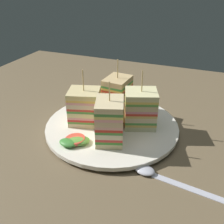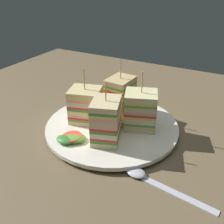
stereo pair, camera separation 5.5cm
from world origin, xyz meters
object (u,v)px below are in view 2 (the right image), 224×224
plate (112,126)px  sandwich_wedge_3 (120,96)px  chip_pile (124,119)px  sandwich_wedge_1 (106,121)px  spoon (147,178)px  sandwich_wedge_0 (86,105)px  sandwich_wedge_2 (140,110)px

plate → sandwich_wedge_3: bearing=-80.0°
plate → chip_pile: bearing=-140.4°
sandwich_wedge_1 → sandwich_wedge_3: 11.89cm
sandwich_wedge_1 → spoon: (-10.82, 5.25, -5.40)cm
sandwich_wedge_0 → sandwich_wedge_1: 8.86cm
sandwich_wedge_2 → sandwich_wedge_1: bearing=42.4°
sandwich_wedge_2 → chip_pile: (3.58, 0.14, -3.02)cm
sandwich_wedge_3 → plate: bearing=14.6°
sandwich_wedge_0 → sandwich_wedge_2: 11.90cm
sandwich_wedge_0 → chip_pile: 8.88cm
plate → sandwich_wedge_0: sandwich_wedge_0 is taller
sandwich_wedge_0 → sandwich_wedge_2: size_ratio=0.97×
sandwich_wedge_0 → chip_pile: (-7.91, -2.93, -2.78)cm
plate → sandwich_wedge_1: 7.71cm
chip_pile → sandwich_wedge_0: bearing=20.3°
sandwich_wedge_0 → sandwich_wedge_1: (-7.63, 4.47, 0.54)cm
sandwich_wedge_0 → chip_pile: bearing=3.5°
plate → sandwich_wedge_0: 7.38cm
sandwich_wedge_0 → sandwich_wedge_1: size_ratio=0.97×
chip_pile → plate: bearing=39.6°
sandwich_wedge_1 → spoon: 13.18cm
sandwich_wedge_2 → sandwich_wedge_3: (6.69, -4.01, 0.22)cm
sandwich_wedge_3 → spoon: bearing=43.7°
sandwich_wedge_1 → chip_pile: sandwich_wedge_1 is taller
sandwich_wedge_1 → spoon: sandwich_wedge_1 is taller
spoon → plate: bearing=-33.3°
plate → spoon: (-12.61, 10.94, -0.52)cm
plate → sandwich_wedge_2: bearing=-161.8°
chip_pile → spoon: chip_pile is taller
sandwich_wedge_2 → plate: bearing=-2.3°
sandwich_wedge_3 → spoon: (-13.64, 16.81, -5.32)cm
sandwich_wedge_3 → spoon: sandwich_wedge_3 is taller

